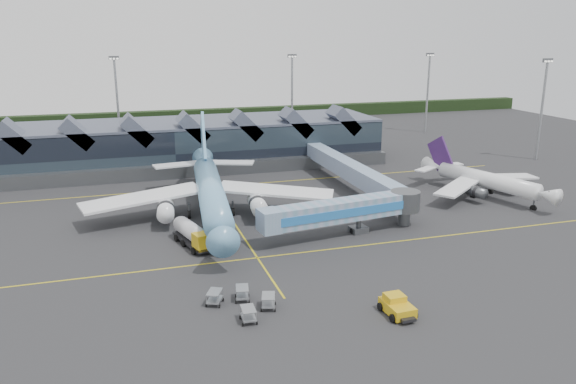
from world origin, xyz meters
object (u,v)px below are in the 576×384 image
object	(u,v)px
fuel_truck	(192,233)
jet_bridge	(352,210)
pushback_tug	(397,306)
regional_jet	(483,179)
main_airliner	(210,190)

from	to	relation	value
fuel_truck	jet_bridge	bearing A→B (deg)	-21.20
pushback_tug	regional_jet	bearing A→B (deg)	43.00
main_airliner	fuel_truck	xyz separation A→B (m)	(-4.59, -11.86, -2.54)
regional_jet	jet_bridge	bearing A→B (deg)	-175.50
main_airliner	regional_jet	distance (m)	47.66
regional_jet	pushback_tug	world-z (taller)	regional_jet
jet_bridge	pushback_tug	size ratio (longest dim) A/B	5.69
fuel_truck	pushback_tug	xyz separation A→B (m)	(17.19, -25.55, -0.89)
regional_jet	fuel_truck	xyz separation A→B (m)	(-52.18, -9.37, -1.24)
regional_jet	jet_bridge	world-z (taller)	regional_jet
main_airliner	regional_jet	xyz separation A→B (m)	(47.58, -2.49, -1.30)
main_airliner	regional_jet	size ratio (longest dim) A/B	1.68
jet_bridge	fuel_truck	bearing A→B (deg)	166.81
regional_jet	jet_bridge	size ratio (longest dim) A/B	1.07
main_airliner	pushback_tug	distance (m)	39.62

